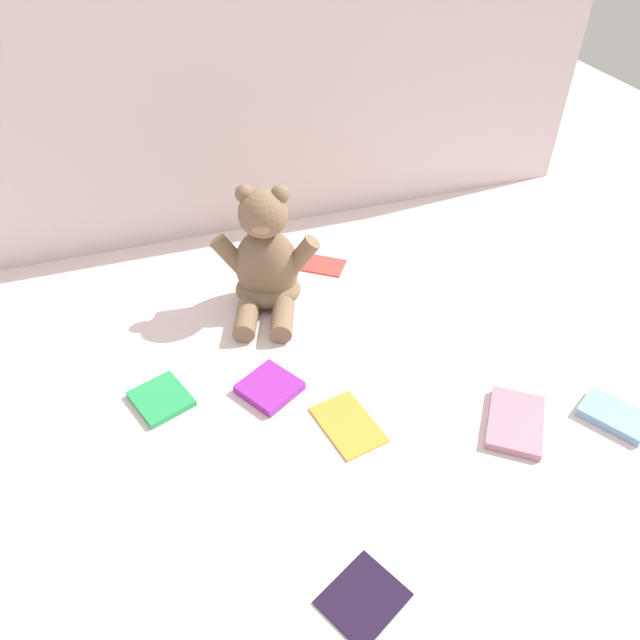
{
  "coord_description": "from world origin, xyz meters",
  "views": [
    {
      "loc": [
        -0.29,
        -0.91,
        0.83
      ],
      "look_at": [
        -0.02,
        -0.1,
        0.1
      ],
      "focal_mm": 33.97,
      "sensor_mm": 36.0,
      "label": 1
    }
  ],
  "objects_px": {
    "teddy_bear": "(266,263)",
    "book_case_1": "(161,399)",
    "book_case_6": "(363,598)",
    "book_case_2": "(316,263)",
    "book_case_5": "(515,422)",
    "book_case_4": "(348,424)",
    "book_case_3": "(614,416)",
    "book_case_0": "(270,387)"
  },
  "relations": [
    {
      "from": "book_case_1",
      "to": "book_case_6",
      "type": "relative_size",
      "value": 0.95
    },
    {
      "from": "book_case_0",
      "to": "book_case_1",
      "type": "relative_size",
      "value": 0.95
    },
    {
      "from": "book_case_0",
      "to": "book_case_4",
      "type": "distance_m",
      "value": 0.17
    },
    {
      "from": "book_case_5",
      "to": "book_case_6",
      "type": "bearing_deg",
      "value": 65.0
    },
    {
      "from": "book_case_2",
      "to": "book_case_4",
      "type": "relative_size",
      "value": 1.01
    },
    {
      "from": "teddy_bear",
      "to": "book_case_3",
      "type": "bearing_deg",
      "value": -26.2
    },
    {
      "from": "book_case_3",
      "to": "book_case_5",
      "type": "height_order",
      "value": "same"
    },
    {
      "from": "book_case_2",
      "to": "book_case_4",
      "type": "height_order",
      "value": "same"
    },
    {
      "from": "book_case_6",
      "to": "book_case_1",
      "type": "bearing_deg",
      "value": 178.57
    },
    {
      "from": "book_case_1",
      "to": "book_case_5",
      "type": "distance_m",
      "value": 0.64
    },
    {
      "from": "teddy_bear",
      "to": "book_case_5",
      "type": "xyz_separation_m",
      "value": [
        0.32,
        -0.47,
        -0.09
      ]
    },
    {
      "from": "book_case_0",
      "to": "book_case_3",
      "type": "height_order",
      "value": "same"
    },
    {
      "from": "book_case_1",
      "to": "book_case_3",
      "type": "xyz_separation_m",
      "value": [
        0.76,
        -0.3,
        0.0
      ]
    },
    {
      "from": "teddy_bear",
      "to": "book_case_5",
      "type": "bearing_deg",
      "value": -35.81
    },
    {
      "from": "book_case_4",
      "to": "book_case_5",
      "type": "xyz_separation_m",
      "value": [
        0.28,
        -0.09,
        0.0
      ]
    },
    {
      "from": "teddy_bear",
      "to": "book_case_2",
      "type": "xyz_separation_m",
      "value": [
        0.14,
        0.1,
        -0.1
      ]
    },
    {
      "from": "book_case_1",
      "to": "book_case_4",
      "type": "xyz_separation_m",
      "value": [
        0.31,
        -0.16,
        -0.0
      ]
    },
    {
      "from": "book_case_1",
      "to": "book_case_6",
      "type": "distance_m",
      "value": 0.5
    },
    {
      "from": "book_case_5",
      "to": "book_case_3",
      "type": "bearing_deg",
      "value": -157.71
    },
    {
      "from": "book_case_1",
      "to": "book_case_6",
      "type": "xyz_separation_m",
      "value": [
        0.22,
        -0.46,
        -0.0
      ]
    },
    {
      "from": "teddy_bear",
      "to": "book_case_4",
      "type": "relative_size",
      "value": 2.07
    },
    {
      "from": "book_case_4",
      "to": "book_case_5",
      "type": "bearing_deg",
      "value": 150.39
    },
    {
      "from": "book_case_1",
      "to": "book_case_5",
      "type": "bearing_deg",
      "value": 135.9
    },
    {
      "from": "book_case_2",
      "to": "book_case_5",
      "type": "bearing_deg",
      "value": -127.13
    },
    {
      "from": "teddy_bear",
      "to": "book_case_1",
      "type": "relative_size",
      "value": 2.73
    },
    {
      "from": "book_case_1",
      "to": "book_case_4",
      "type": "distance_m",
      "value": 0.35
    },
    {
      "from": "book_case_2",
      "to": "book_case_5",
      "type": "xyz_separation_m",
      "value": [
        0.18,
        -0.57,
        0.0
      ]
    },
    {
      "from": "book_case_2",
      "to": "book_case_6",
      "type": "xyz_separation_m",
      "value": [
        -0.18,
        -0.78,
        -0.0
      ]
    },
    {
      "from": "teddy_bear",
      "to": "book_case_1",
      "type": "xyz_separation_m",
      "value": [
        -0.26,
        -0.22,
        -0.1
      ]
    },
    {
      "from": "book_case_3",
      "to": "book_case_5",
      "type": "distance_m",
      "value": 0.18
    },
    {
      "from": "book_case_3",
      "to": "book_case_2",
      "type": "bearing_deg",
      "value": 89.4
    },
    {
      "from": "book_case_6",
      "to": "book_case_2",
      "type": "bearing_deg",
      "value": 139.65
    },
    {
      "from": "book_case_6",
      "to": "book_case_0",
      "type": "bearing_deg",
      "value": 156.14
    },
    {
      "from": "book_case_4",
      "to": "book_case_3",
      "type": "bearing_deg",
      "value": 152.08
    },
    {
      "from": "teddy_bear",
      "to": "book_case_5",
      "type": "relative_size",
      "value": 2.0
    },
    {
      "from": "book_case_2",
      "to": "teddy_bear",
      "type": "bearing_deg",
      "value": 160.76
    },
    {
      "from": "book_case_4",
      "to": "book_case_5",
      "type": "distance_m",
      "value": 0.29
    },
    {
      "from": "book_case_2",
      "to": "book_case_6",
      "type": "bearing_deg",
      "value": -158.05
    },
    {
      "from": "teddy_bear",
      "to": "book_case_0",
      "type": "relative_size",
      "value": 2.88
    },
    {
      "from": "book_case_1",
      "to": "book_case_2",
      "type": "xyz_separation_m",
      "value": [
        0.4,
        0.32,
        -0.0
      ]
    },
    {
      "from": "book_case_0",
      "to": "book_case_1",
      "type": "distance_m",
      "value": 0.2
    },
    {
      "from": "book_case_5",
      "to": "book_case_0",
      "type": "bearing_deg",
      "value": 7.08
    }
  ]
}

